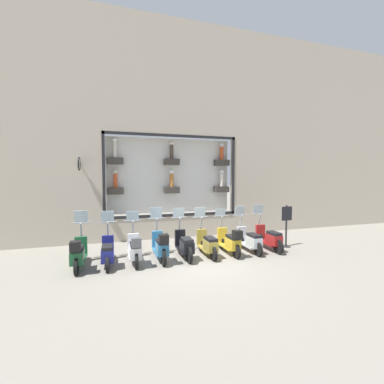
% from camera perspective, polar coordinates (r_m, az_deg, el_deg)
% --- Properties ---
extents(ground_plane, '(120.00, 120.00, 0.00)m').
position_cam_1_polar(ground_plane, '(8.61, 1.14, -15.29)').
color(ground_plane, gray).
extents(building_facade, '(1.19, 36.00, 9.63)m').
position_cam_1_polar(building_facade, '(11.83, -4.45, 13.97)').
color(building_facade, '#ADA08E').
rests_on(building_facade, ground_plane).
extents(scooter_red_0, '(1.81, 0.61, 1.64)m').
position_cam_1_polar(scooter_red_0, '(10.24, 16.83, -9.82)').
color(scooter_red_0, black).
rests_on(scooter_red_0, ground_plane).
extents(scooter_silver_1, '(1.80, 0.61, 1.61)m').
position_cam_1_polar(scooter_silver_1, '(9.82, 12.75, -10.43)').
color(scooter_silver_1, black).
rests_on(scooter_silver_1, ground_plane).
extents(scooter_yellow_2, '(1.80, 0.60, 1.53)m').
position_cam_1_polar(scooter_yellow_2, '(9.38, 8.47, -10.80)').
color(scooter_yellow_2, black).
rests_on(scooter_yellow_2, ground_plane).
extents(scooter_olive_3, '(1.79, 0.60, 1.61)m').
position_cam_1_polar(scooter_olive_3, '(9.13, 3.49, -11.43)').
color(scooter_olive_3, black).
rests_on(scooter_olive_3, ground_plane).
extents(scooter_black_4, '(1.81, 0.60, 1.62)m').
position_cam_1_polar(scooter_black_4, '(8.88, -1.64, -11.73)').
color(scooter_black_4, black).
rests_on(scooter_black_4, ground_plane).
extents(scooter_teal_5, '(1.81, 0.60, 1.68)m').
position_cam_1_polar(scooter_teal_5, '(8.64, -6.97, -11.87)').
color(scooter_teal_5, black).
rests_on(scooter_teal_5, ground_plane).
extents(scooter_white_6, '(1.79, 0.61, 1.56)m').
position_cam_1_polar(scooter_white_6, '(8.53, -12.57, -12.31)').
color(scooter_white_6, black).
rests_on(scooter_white_6, ground_plane).
extents(scooter_navy_7, '(1.79, 0.61, 1.61)m').
position_cam_1_polar(scooter_navy_7, '(8.59, -18.26, -12.62)').
color(scooter_navy_7, black).
rests_on(scooter_navy_7, ground_plane).
extents(scooter_green_8, '(1.80, 0.61, 1.66)m').
position_cam_1_polar(scooter_green_8, '(8.58, -23.95, -12.39)').
color(scooter_green_8, black).
rests_on(scooter_green_8, ground_plane).
extents(shop_sign_post, '(0.36, 0.45, 1.65)m').
position_cam_1_polar(shop_sign_post, '(10.81, 20.24, -6.78)').
color(shop_sign_post, '#232326').
rests_on(shop_sign_post, ground_plane).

